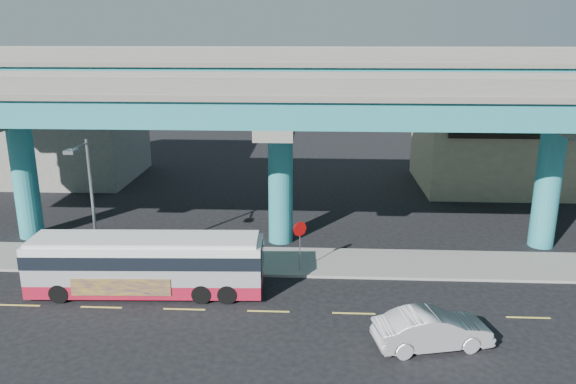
{
  "coord_description": "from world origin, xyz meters",
  "views": [
    {
      "loc": [
        2.12,
        -24.02,
        12.66
      ],
      "look_at": [
        0.71,
        4.0,
        4.63
      ],
      "focal_mm": 35.0,
      "sensor_mm": 36.0,
      "label": 1
    }
  ],
  "objects_px": {
    "transit_bus": "(147,263)",
    "sedan": "(432,329)",
    "stop_sign": "(300,235)",
    "street_lamp": "(87,188)",
    "parked_car": "(73,246)"
  },
  "relations": [
    {
      "from": "transit_bus",
      "to": "stop_sign",
      "type": "height_order",
      "value": "transit_bus"
    },
    {
      "from": "parked_car",
      "to": "transit_bus",
      "type": "bearing_deg",
      "value": -132.27
    },
    {
      "from": "transit_bus",
      "to": "sedan",
      "type": "relative_size",
      "value": 2.29
    },
    {
      "from": "transit_bus",
      "to": "parked_car",
      "type": "height_order",
      "value": "transit_bus"
    },
    {
      "from": "stop_sign",
      "to": "parked_car",
      "type": "bearing_deg",
      "value": 160.83
    },
    {
      "from": "sedan",
      "to": "stop_sign",
      "type": "height_order",
      "value": "stop_sign"
    },
    {
      "from": "sedan",
      "to": "street_lamp",
      "type": "xyz_separation_m",
      "value": [
        -16.78,
        6.46,
        4.05
      ]
    },
    {
      "from": "stop_sign",
      "to": "transit_bus",
      "type": "bearing_deg",
      "value": -172.13
    },
    {
      "from": "transit_bus",
      "to": "stop_sign",
      "type": "bearing_deg",
      "value": 18.23
    },
    {
      "from": "transit_bus",
      "to": "street_lamp",
      "type": "distance_m",
      "value": 5.22
    },
    {
      "from": "sedan",
      "to": "stop_sign",
      "type": "distance_m",
      "value": 9.28
    },
    {
      "from": "transit_bus",
      "to": "stop_sign",
      "type": "distance_m",
      "value": 8.06
    },
    {
      "from": "sedan",
      "to": "street_lamp",
      "type": "height_order",
      "value": "street_lamp"
    },
    {
      "from": "sedan",
      "to": "stop_sign",
      "type": "xyz_separation_m",
      "value": [
        -5.71,
        7.18,
        1.39
      ]
    },
    {
      "from": "parked_car",
      "to": "street_lamp",
      "type": "relative_size",
      "value": 0.49
    }
  ]
}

